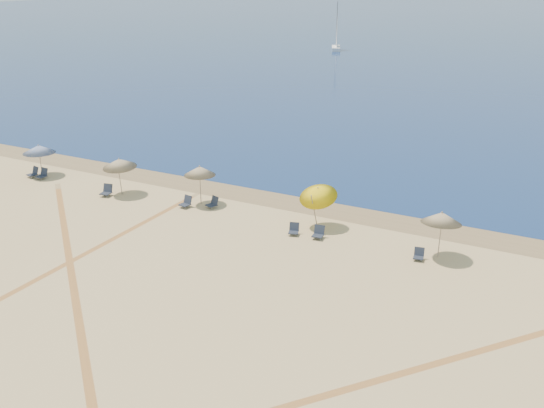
% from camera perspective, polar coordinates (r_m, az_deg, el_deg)
% --- Properties ---
extents(wet_sand, '(500.00, 500.00, 0.00)m').
position_cam_1_polar(wet_sand, '(38.10, 2.83, 0.04)').
color(wet_sand, olive).
rests_on(wet_sand, ground).
extents(umbrella_0, '(2.20, 2.20, 2.24)m').
position_cam_1_polar(umbrella_0, '(45.78, -20.66, 4.75)').
color(umbrella_0, gray).
rests_on(umbrella_0, ground).
extents(umbrella_1, '(2.14, 2.18, 2.43)m').
position_cam_1_polar(umbrella_1, '(40.28, -13.87, 3.67)').
color(umbrella_1, gray).
rests_on(umbrella_1, ground).
extents(umbrella_2, '(1.91, 1.91, 2.45)m').
position_cam_1_polar(umbrella_2, '(37.63, -6.67, 3.05)').
color(umbrella_2, gray).
rests_on(umbrella_2, ground).
extents(umbrella_3, '(2.11, 2.16, 2.70)m').
position_cam_1_polar(umbrella_3, '(33.98, 4.22, 1.03)').
color(umbrella_3, gray).
rests_on(umbrella_3, ground).
extents(umbrella_4, '(1.99, 2.03, 2.47)m').
position_cam_1_polar(umbrella_4, '(31.35, 15.34, -1.23)').
color(umbrella_4, gray).
rests_on(umbrella_4, ground).
extents(chair_0, '(0.74, 0.82, 0.72)m').
position_cam_1_polar(chair_0, '(46.04, -21.08, 2.71)').
color(chair_0, '#1C222E').
rests_on(chair_0, ground).
extents(chair_1, '(0.65, 0.75, 0.73)m').
position_cam_1_polar(chair_1, '(45.46, -20.35, 2.59)').
color(chair_1, '#1C222E').
rests_on(chair_1, ground).
extents(chair_2, '(0.73, 0.82, 0.74)m').
position_cam_1_polar(chair_2, '(40.71, -14.96, 1.18)').
color(chair_2, '#1C222E').
rests_on(chair_2, ground).
extents(chair_3, '(0.68, 0.76, 0.70)m').
position_cam_1_polar(chair_3, '(37.77, -7.90, 0.16)').
color(chair_3, '#1C222E').
rests_on(chair_3, ground).
extents(chair_4, '(0.74, 0.81, 0.68)m').
position_cam_1_polar(chair_4, '(37.50, -5.46, 0.11)').
color(chair_4, '#1C222E').
rests_on(chair_4, ground).
extents(chair_5, '(0.68, 0.74, 0.63)m').
position_cam_1_polar(chair_5, '(33.56, 2.02, -2.36)').
color(chair_5, '#1C222E').
rests_on(chair_5, ground).
extents(chair_6, '(0.63, 0.72, 0.68)m').
position_cam_1_polar(chair_6, '(33.18, 4.31, -2.65)').
color(chair_6, '#1C222E').
rests_on(chair_6, ground).
extents(chair_7, '(0.58, 0.65, 0.59)m').
position_cam_1_polar(chair_7, '(31.52, 13.36, -4.56)').
color(chair_7, '#1C222E').
rests_on(chair_7, ground).
extents(sailboat_1, '(3.57, 5.80, 8.47)m').
position_cam_1_polar(sailboat_1, '(117.20, 5.97, 15.16)').
color(sailboat_1, white).
rests_on(sailboat_1, ocean).
extents(tire_tracks, '(54.32, 42.27, 0.00)m').
position_cam_1_polar(tire_tracks, '(27.05, -13.28, -9.60)').
color(tire_tracks, tan).
rests_on(tire_tracks, ground).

